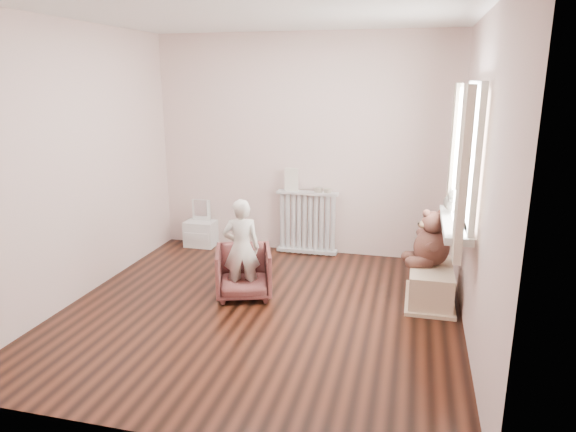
% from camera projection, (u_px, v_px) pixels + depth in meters
% --- Properties ---
extents(floor, '(3.60, 3.60, 0.01)m').
position_uv_depth(floor, '(261.00, 311.00, 4.75)').
color(floor, black).
rests_on(floor, ground).
extents(ceiling, '(3.60, 3.60, 0.01)m').
position_uv_depth(ceiling, '(256.00, 10.00, 4.07)').
color(ceiling, white).
rests_on(ceiling, ground).
extents(back_wall, '(3.60, 0.02, 2.60)m').
position_uv_depth(back_wall, '(303.00, 146.00, 6.10)').
color(back_wall, silver).
rests_on(back_wall, ground).
extents(front_wall, '(3.60, 0.02, 2.60)m').
position_uv_depth(front_wall, '(158.00, 230.00, 2.72)').
color(front_wall, silver).
rests_on(front_wall, ground).
extents(left_wall, '(0.02, 3.60, 2.60)m').
position_uv_depth(left_wall, '(76.00, 164.00, 4.83)').
color(left_wall, silver).
rests_on(left_wall, ground).
extents(right_wall, '(0.02, 3.60, 2.60)m').
position_uv_depth(right_wall, '(480.00, 182.00, 3.99)').
color(right_wall, silver).
rests_on(right_wall, ground).
extents(window, '(0.03, 0.90, 1.10)m').
position_uv_depth(window, '(472.00, 157.00, 4.24)').
color(window, white).
rests_on(window, right_wall).
extents(window_sill, '(0.22, 1.10, 0.06)m').
position_uv_depth(window_sill, '(455.00, 224.00, 4.41)').
color(window_sill, silver).
rests_on(window_sill, right_wall).
extents(curtain_left, '(0.06, 0.26, 1.30)m').
position_uv_depth(curtain_left, '(463.00, 176.00, 3.75)').
color(curtain_left, beige).
rests_on(curtain_left, right_wall).
extents(curtain_right, '(0.06, 0.26, 1.30)m').
position_uv_depth(curtain_right, '(454.00, 154.00, 4.82)').
color(curtain_right, beige).
rests_on(curtain_right, right_wall).
extents(radiator, '(0.74, 0.14, 0.78)m').
position_uv_depth(radiator, '(307.00, 223.00, 6.20)').
color(radiator, silver).
rests_on(radiator, floor).
extents(paper_doll, '(0.16, 0.01, 0.27)m').
position_uv_depth(paper_doll, '(291.00, 179.00, 6.11)').
color(paper_doll, beige).
rests_on(paper_doll, radiator).
extents(tin_a, '(0.09, 0.09, 0.06)m').
position_uv_depth(tin_a, '(318.00, 190.00, 6.06)').
color(tin_a, '#A59E8C').
rests_on(tin_a, radiator).
extents(tin_b, '(0.09, 0.09, 0.05)m').
position_uv_depth(tin_b, '(328.00, 191.00, 6.04)').
color(tin_b, '#A59E8C').
rests_on(tin_b, radiator).
extents(toy_vanity, '(0.38, 0.27, 0.59)m').
position_uv_depth(toy_vanity, '(200.00, 225.00, 6.53)').
color(toy_vanity, silver).
rests_on(toy_vanity, floor).
extents(armchair, '(0.67, 0.68, 0.49)m').
position_uv_depth(armchair, '(244.00, 272.00, 5.02)').
color(armchair, brown).
rests_on(armchair, floor).
extents(child, '(0.41, 0.34, 0.97)m').
position_uv_depth(child, '(241.00, 248.00, 4.90)').
color(child, silver).
rests_on(child, armchair).
extents(toy_bench, '(0.39, 0.74, 0.35)m').
position_uv_depth(toy_bench, '(431.00, 281.00, 4.90)').
color(toy_bench, beige).
rests_on(toy_bench, floor).
extents(teddy_bear, '(0.50, 0.43, 0.53)m').
position_uv_depth(teddy_bear, '(433.00, 232.00, 4.85)').
color(teddy_bear, '#3E211A').
rests_on(teddy_bear, toy_bench).
extents(plush_cat, '(0.20, 0.29, 0.23)m').
position_uv_depth(plush_cat, '(453.00, 201.00, 4.65)').
color(plush_cat, gray).
rests_on(plush_cat, window_sill).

